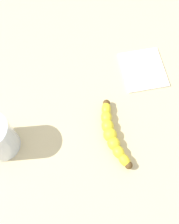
% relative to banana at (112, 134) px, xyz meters
% --- Properties ---
extents(wooden_tabletop, '(1.20, 1.20, 0.03)m').
position_rel_banana_xyz_m(wooden_tabletop, '(0.13, 0.12, -0.03)').
color(wooden_tabletop, '#D1BC87').
rests_on(wooden_tabletop, ground).
extents(banana, '(0.19, 0.08, 0.04)m').
position_rel_banana_xyz_m(banana, '(0.00, 0.00, 0.00)').
color(banana, yellow).
rests_on(banana, wooden_tabletop).
extents(folded_napkin, '(0.15, 0.14, 0.01)m').
position_rel_banana_xyz_m(folded_napkin, '(0.20, -0.10, -0.02)').
color(folded_napkin, white).
rests_on(folded_napkin, wooden_tabletop).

